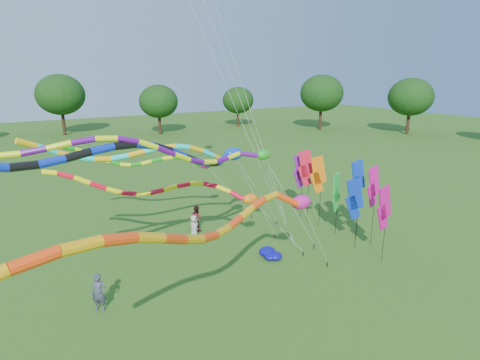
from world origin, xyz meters
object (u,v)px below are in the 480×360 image
person_a (194,227)px  person_c (197,218)px  tube_kite_red (180,190)px  tube_kite_orange (235,218)px  blue_nylon_heap (277,253)px  person_b (99,293)px

person_a → person_c: 1.47m
tube_kite_red → tube_kite_orange: (-1.08, -7.64, 1.20)m
blue_nylon_heap → person_a: person_a is taller
tube_kite_red → tube_kite_orange: tube_kite_orange is taller
person_b → person_c: (7.41, 6.19, -0.03)m
person_c → blue_nylon_heap: bearing=176.7°
tube_kite_orange → person_b: 7.87m
person_b → person_a: bearing=69.8°
tube_kite_orange → person_b: size_ratio=8.50×
tube_kite_red → person_b: tube_kite_red is taller
tube_kite_red → blue_nylon_heap: tube_kite_red is taller
blue_nylon_heap → person_c: bearing=110.4°
tube_kite_red → person_a: bearing=77.4°
tube_kite_orange → person_a: bearing=50.3°
tube_kite_red → tube_kite_orange: bearing=-75.1°
person_c → person_b: bearing=106.2°
blue_nylon_heap → person_b: (-9.60, -0.31, 0.63)m
tube_kite_red → person_a: 4.63m
blue_nylon_heap → person_a: 5.50m
blue_nylon_heap → person_c: (-2.19, 5.88, 0.60)m
blue_nylon_heap → person_a: size_ratio=1.02×
person_c → tube_kite_red: bearing=122.3°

